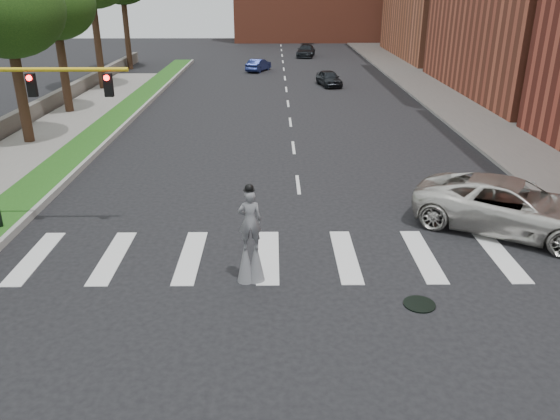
{
  "coord_description": "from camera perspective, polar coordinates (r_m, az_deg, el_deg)",
  "views": [
    {
      "loc": [
        -1.08,
        -15.12,
        8.36
      ],
      "look_at": [
        -0.9,
        0.93,
        1.7
      ],
      "focal_mm": 35.0,
      "sensor_mm": 36.0,
      "label": 1
    }
  ],
  "objects": [
    {
      "name": "tree_2",
      "position": [
        33.03,
        -26.73,
        18.25
      ],
      "size": [
        5.93,
        5.93,
        9.73
      ],
      "color": "#301E13",
      "rests_on": "ground"
    },
    {
      "name": "car_near",
      "position": [
        49.63,
        5.15,
        13.55
      ],
      "size": [
        2.35,
        4.18,
        1.34
      ],
      "primitive_type": "imported",
      "rotation": [
        0.0,
        0.0,
        0.2
      ],
      "color": "black",
      "rests_on": "ground"
    },
    {
      "name": "grass_median",
      "position": [
        37.54,
        -16.97,
        8.91
      ],
      "size": [
        2.0,
        60.0,
        0.25
      ],
      "primitive_type": "cube",
      "color": "#1C4D16",
      "rests_on": "ground"
    },
    {
      "name": "car_far",
      "position": [
        70.37,
        2.73,
        16.29
      ],
      "size": [
        2.74,
        5.2,
        1.44
      ],
      "primitive_type": "imported",
      "rotation": [
        0.0,
        0.0,
        -0.15
      ],
      "color": "black",
      "rests_on": "ground"
    },
    {
      "name": "ground_plane",
      "position": [
        17.31,
        3.02,
        -6.37
      ],
      "size": [
        160.0,
        160.0,
        0.0
      ],
      "primitive_type": "plane",
      "color": "black",
      "rests_on": "ground"
    },
    {
      "name": "tree_3",
      "position": [
        40.44,
        -22.54,
        19.15
      ],
      "size": [
        5.26,
        5.26,
        9.38
      ],
      "color": "#301E13",
      "rests_on": "ground"
    },
    {
      "name": "median_curb",
      "position": [
        37.26,
        -15.4,
        9.0
      ],
      "size": [
        0.2,
        60.0,
        0.28
      ],
      "primitive_type": "cube",
      "color": "gray",
      "rests_on": "ground"
    },
    {
      "name": "car_mid",
      "position": [
        58.21,
        -2.26,
        14.9
      ],
      "size": [
        2.65,
        4.06,
        1.26
      ],
      "primitive_type": "imported",
      "rotation": [
        0.0,
        0.0,
        2.77
      ],
      "color": "navy",
      "rests_on": "ground"
    },
    {
      "name": "stilt_performer",
      "position": [
        16.19,
        -3.11,
        -3.42
      ],
      "size": [
        0.84,
        0.54,
        3.13
      ],
      "rotation": [
        0.0,
        0.0,
        3.22
      ],
      "color": "#301E13",
      "rests_on": "ground"
    },
    {
      "name": "sidewalk_right",
      "position": [
        43.15,
        18.0,
        10.42
      ],
      "size": [
        5.0,
        90.0,
        0.18
      ],
      "primitive_type": "cube",
      "color": "slate",
      "rests_on": "ground"
    },
    {
      "name": "manhole",
      "position": [
        16.07,
        14.35,
        -9.52
      ],
      "size": [
        0.9,
        0.9,
        0.04
      ],
      "primitive_type": "cylinder",
      "color": "black",
      "rests_on": "ground"
    },
    {
      "name": "traffic_signal",
      "position": [
        20.53,
        -26.02,
        8.45
      ],
      "size": [
        5.3,
        0.23,
        6.2
      ],
      "color": "black",
      "rests_on": "ground"
    },
    {
      "name": "suv_crossing",
      "position": [
        21.37,
        23.0,
        0.35
      ],
      "size": [
        7.4,
        6.18,
        1.88
      ],
      "primitive_type": "imported",
      "rotation": [
        0.0,
        0.0,
        1.03
      ],
      "color": "beige",
      "rests_on": "ground"
    },
    {
      "name": "stone_wall",
      "position": [
        41.13,
        -23.78,
        9.72
      ],
      "size": [
        0.5,
        56.0,
        1.1
      ],
      "primitive_type": "cube",
      "color": "#59534C",
      "rests_on": "ground"
    }
  ]
}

